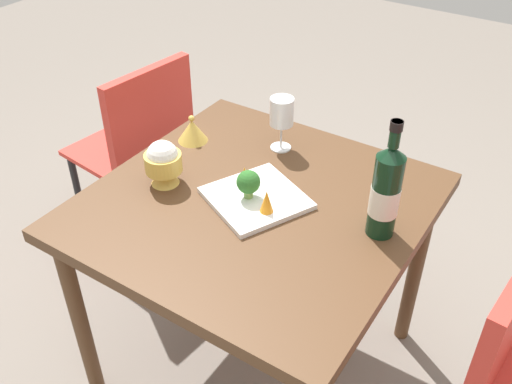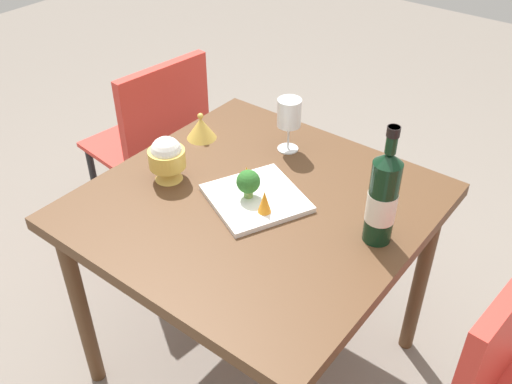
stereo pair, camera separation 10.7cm
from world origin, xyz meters
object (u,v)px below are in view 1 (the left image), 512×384
(wine_glass, at_px, (282,113))
(broccoli_floret, at_px, (248,183))
(chair_by_wall, at_px, (142,139))
(serving_plate, at_px, (256,197))
(rice_bowl, at_px, (163,162))
(carrot_garnish_right, at_px, (267,201))
(carrot_garnish_left, at_px, (245,174))
(wine_bottle, at_px, (386,191))
(rice_bowl_lid, at_px, (192,130))

(wine_glass, height_order, broccoli_floret, wine_glass)
(chair_by_wall, height_order, serving_plate, chair_by_wall)
(rice_bowl, xyz_separation_m, carrot_garnish_right, (0.34, 0.03, -0.02))
(rice_bowl, height_order, carrot_garnish_left, rice_bowl)
(wine_bottle, xyz_separation_m, wine_glass, (-0.44, 0.22, -0.01))
(rice_bowl_lid, height_order, carrot_garnish_right, rice_bowl_lid)
(wine_bottle, distance_m, broccoli_floret, 0.38)
(serving_plate, xyz_separation_m, broccoli_floret, (-0.01, -0.02, 0.06))
(chair_by_wall, height_order, wine_glass, wine_glass)
(chair_by_wall, relative_size, wine_bottle, 2.52)
(chair_by_wall, bearing_deg, rice_bowl, -122.07)
(chair_by_wall, distance_m, wine_glass, 0.73)
(serving_plate, bearing_deg, rice_bowl_lid, 155.65)
(chair_by_wall, relative_size, wine_glass, 4.75)
(rice_bowl, distance_m, serving_plate, 0.29)
(broccoli_floret, relative_size, carrot_garnish_left, 1.71)
(rice_bowl, bearing_deg, carrot_garnish_right, 5.45)
(broccoli_floret, bearing_deg, wine_glass, 103.60)
(wine_glass, xyz_separation_m, rice_bowl_lid, (-0.27, -0.12, -0.09))
(chair_by_wall, bearing_deg, serving_plate, -105.21)
(rice_bowl_lid, bearing_deg, broccoli_floret, -27.52)
(wine_bottle, bearing_deg, carrot_garnish_left, -177.11)
(carrot_garnish_left, distance_m, carrot_garnish_right, 0.16)
(chair_by_wall, xyz_separation_m, carrot_garnish_left, (0.67, -0.26, 0.23))
(wine_glass, relative_size, rice_bowl_lid, 1.79)
(wine_glass, distance_m, carrot_garnish_left, 0.26)
(wine_glass, distance_m, serving_plate, 0.32)
(wine_glass, distance_m, broccoli_floret, 0.31)
(wine_glass, bearing_deg, rice_bowl, -117.71)
(wine_glass, xyz_separation_m, rice_bowl, (-0.19, -0.36, -0.05))
(rice_bowl, relative_size, broccoli_floret, 1.65)
(chair_by_wall, height_order, wine_bottle, wine_bottle)
(rice_bowl, relative_size, rice_bowl_lid, 1.42)
(rice_bowl, bearing_deg, serving_plate, 15.83)
(carrot_garnish_left, relative_size, carrot_garnish_right, 0.74)
(chair_by_wall, xyz_separation_m, wine_glass, (0.65, -0.02, 0.32))
(serving_plate, bearing_deg, carrot_garnish_right, -34.70)
(wine_glass, xyz_separation_m, broccoli_floret, (0.07, -0.30, -0.06))
(chair_by_wall, height_order, broccoli_floret, chair_by_wall)
(wine_bottle, xyz_separation_m, carrot_garnish_left, (-0.42, -0.02, -0.09))
(wine_glass, xyz_separation_m, carrot_garnish_left, (0.02, -0.24, -0.09))
(broccoli_floret, relative_size, carrot_garnish_right, 1.26)
(chair_by_wall, bearing_deg, carrot_garnish_left, -104.18)
(broccoli_floret, bearing_deg, carrot_garnish_left, 132.11)
(rice_bowl_lid, xyz_separation_m, serving_plate, (0.35, -0.16, -0.03))
(rice_bowl_lid, relative_size, carrot_garnish_right, 1.47)
(carrot_garnish_right, bearing_deg, rice_bowl_lid, 153.91)
(wine_bottle, height_order, broccoli_floret, wine_bottle)
(carrot_garnish_left, bearing_deg, wine_glass, 94.74)
(rice_bowl, xyz_separation_m, rice_bowl_lid, (-0.08, 0.24, -0.04))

